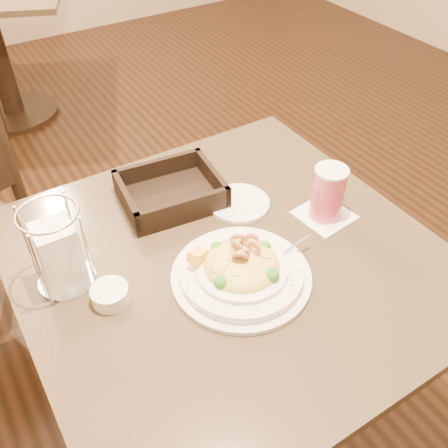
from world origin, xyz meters
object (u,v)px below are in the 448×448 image
side_plate (239,203)px  main_table (228,322)px  drink_glass (328,194)px  butter_ramekin (110,295)px  napkin_caddy (59,253)px  pasta_bowl (241,269)px  bread_basket (171,193)px

side_plate → main_table: bearing=-130.6°
drink_glass → butter_ramekin: 0.55m
butter_ramekin → drink_glass: bearing=-2.9°
side_plate → butter_ramekin: butter_ramekin is taller
napkin_caddy → butter_ramekin: (0.06, -0.10, -0.07)m
side_plate → pasta_bowl: bearing=-122.3°
pasta_bowl → butter_ramekin: 0.27m
main_table → pasta_bowl: bearing=-101.0°
main_table → butter_ramekin: (-0.27, 0.02, 0.26)m
pasta_bowl → bread_basket: bearing=90.7°
main_table → bread_basket: bread_basket is taller
bread_basket → butter_ramekin: bearing=-138.9°
side_plate → bread_basket: bearing=142.3°
bread_basket → main_table: bearing=-85.9°
drink_glass → napkin_caddy: bearing=168.1°
pasta_bowl → drink_glass: size_ratio=2.42×
drink_glass → butter_ramekin: bearing=177.1°
main_table → pasta_bowl: 0.28m
main_table → napkin_caddy: 0.48m
main_table → bread_basket: size_ratio=3.43×
bread_basket → side_plate: 0.17m
bread_basket → side_plate: size_ratio=1.72×
pasta_bowl → side_plate: pasta_bowl is taller
drink_glass → pasta_bowl: bearing=-167.6°
pasta_bowl → side_plate: size_ratio=2.17×
side_plate → butter_ramekin: 0.41m
napkin_caddy → butter_ramekin: 0.13m
pasta_bowl → napkin_caddy: size_ratio=1.73×
napkin_caddy → bread_basket: bearing=21.4°
main_table → drink_glass: drink_glass is taller
main_table → pasta_bowl: (-0.01, -0.07, 0.27)m
main_table → side_plate: size_ratio=5.88×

